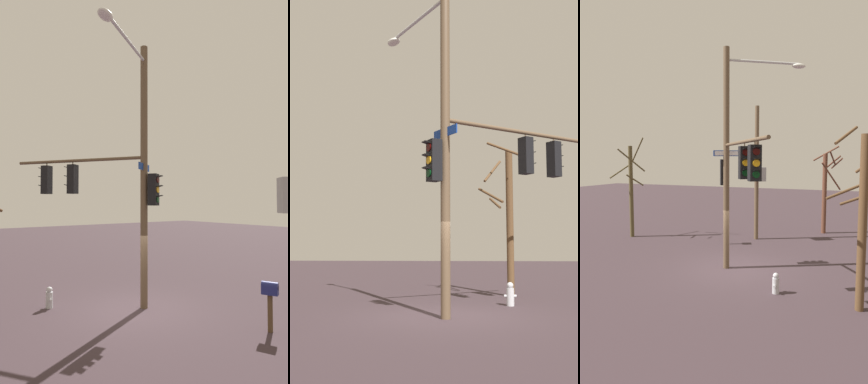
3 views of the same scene
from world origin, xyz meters
TOP-DOWN VIEW (x-y plane):
  - ground_plane at (0.00, 0.00)m, footprint 80.00×80.00m
  - main_signal_pole_assembly at (-0.67, -0.30)m, footprint 6.49×3.52m
  - secondary_pole_assembly at (5.51, 0.70)m, footprint 0.75×0.78m
  - fire_hydrant at (-1.94, -2.31)m, footprint 0.38×0.24m
  - mailbox at (3.79, 1.96)m, footprint 0.50×0.39m
  - bare_tree_behind_pole at (-2.17, -5.00)m, footprint 1.49×2.13m
  - bare_tree_across_street at (3.30, 7.87)m, footprint 2.02×2.04m
  - bare_tree_corner at (8.85, -2.69)m, footprint 2.05×1.93m

SIDE VIEW (x-z plane):
  - ground_plane at x=0.00m, z-range 0.00..0.00m
  - fire_hydrant at x=-1.94m, z-range -0.02..0.71m
  - mailbox at x=3.79m, z-range 0.40..1.81m
  - bare_tree_corner at x=8.85m, z-range 0.06..5.56m
  - bare_tree_behind_pole at x=-2.17m, z-range 0.04..5.74m
  - bare_tree_across_street at x=3.30m, z-range -0.03..5.90m
  - secondary_pole_assembly at x=5.51m, z-range -0.01..7.64m
  - main_signal_pole_assembly at x=-0.67m, z-range 0.25..9.42m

